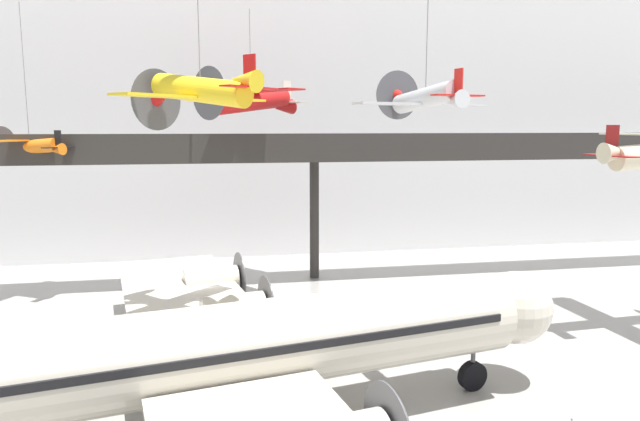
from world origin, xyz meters
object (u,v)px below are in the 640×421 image
(suspended_plane_orange_highwing, at_px, (30,146))
(suspended_plane_yellow_lowwing, at_px, (200,91))
(suspended_plane_red_highwing, at_px, (251,100))
(suspended_plane_silver_racer, at_px, (425,98))
(airliner_silver_main, at_px, (195,355))

(suspended_plane_orange_highwing, height_order, suspended_plane_yellow_lowwing, suspended_plane_yellow_lowwing)
(suspended_plane_red_highwing, bearing_deg, suspended_plane_orange_highwing, -35.97)
(suspended_plane_orange_highwing, relative_size, suspended_plane_yellow_lowwing, 1.25)
(suspended_plane_red_highwing, distance_m, suspended_plane_silver_racer, 17.49)
(airliner_silver_main, distance_m, suspended_plane_silver_racer, 14.05)
(suspended_plane_yellow_lowwing, bearing_deg, airliner_silver_main, 132.55)
(suspended_plane_yellow_lowwing, distance_m, suspended_plane_red_highwing, 14.60)
(airliner_silver_main, distance_m, suspended_plane_orange_highwing, 23.58)
(suspended_plane_orange_highwing, xyz_separation_m, suspended_plane_silver_racer, (20.69, -15.80, 2.44))
(airliner_silver_main, xyz_separation_m, suspended_plane_red_highwing, (3.38, 20.25, 9.75))
(airliner_silver_main, bearing_deg, suspended_plane_orange_highwing, 107.59)
(suspended_plane_orange_highwing, distance_m, suspended_plane_silver_racer, 26.14)
(airliner_silver_main, distance_m, suspended_plane_yellow_lowwing, 11.27)
(suspended_plane_yellow_lowwing, bearing_deg, suspended_plane_red_highwing, -56.41)
(suspended_plane_yellow_lowwing, xyz_separation_m, suspended_plane_silver_racer, (9.51, -1.97, -0.34))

